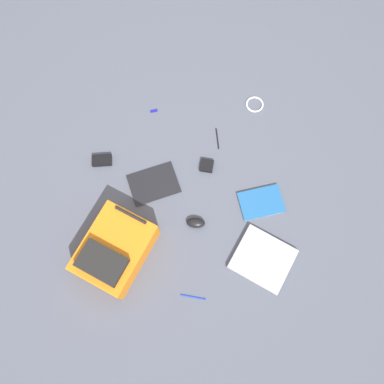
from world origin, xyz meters
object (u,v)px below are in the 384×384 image
object	(u,v)px
pen_black	(217,138)
book_manual	(154,184)
backpack	(114,251)
cable_coil	(255,104)
usb_stick	(154,111)
power_brick	(102,160)
laptop	(263,259)
pen_blue	(193,297)
computer_mouse	(196,223)
book_red	(261,203)
earbud_pouch	(207,166)

from	to	relation	value
pen_black	book_manual	bearing A→B (deg)	-56.76
backpack	book_manual	bearing A→B (deg)	150.16
cable_coil	book_manual	bearing A→B (deg)	-54.09
cable_coil	usb_stick	distance (m)	0.63
power_brick	usb_stick	world-z (taller)	power_brick
laptop	pen_black	xyz separation A→B (m)	(-0.75, -0.17, -0.01)
power_brick	pen_blue	xyz separation A→B (m)	(0.82, 0.47, -0.01)
laptop	pen_blue	bearing A→B (deg)	-67.20
computer_mouse	book_red	bearing A→B (deg)	111.25
power_brick	pen_blue	distance (m)	0.95
backpack	usb_stick	size ratio (longest dim) A/B	11.40
power_brick	laptop	bearing A→B (deg)	53.05
pen_blue	usb_stick	bearing A→B (deg)	-172.59
pen_black	earbud_pouch	bearing A→B (deg)	-24.87
backpack	laptop	world-z (taller)	backpack
pen_black	earbud_pouch	size ratio (longest dim) A/B	1.82
pen_blue	book_red	bearing A→B (deg)	138.37
backpack	usb_stick	distance (m)	0.91
pen_blue	cable_coil	bearing A→B (deg)	156.87
laptop	book_manual	bearing A→B (deg)	-130.25
computer_mouse	pen_black	bearing A→B (deg)	169.25
backpack	book_red	size ratio (longest dim) A/B	1.91
backpack	power_brick	xyz separation A→B (m)	(-0.56, -0.08, -0.08)
book_manual	earbud_pouch	bearing A→B (deg)	105.22
pen_black	power_brick	bearing A→B (deg)	-82.50
laptop	pen_blue	distance (m)	0.43
computer_mouse	pen_black	xyz separation A→B (m)	(-0.52, 0.18, -0.02)
book_manual	cable_coil	size ratio (longest dim) A/B	2.86
power_brick	pen_black	size ratio (longest dim) A/B	0.84
computer_mouse	backpack	bearing A→B (deg)	-65.37
book_red	computer_mouse	distance (m)	0.39
laptop	book_manual	world-z (taller)	laptop
power_brick	backpack	bearing A→B (deg)	7.79
power_brick	book_manual	bearing A→B (deg)	60.29
cable_coil	power_brick	world-z (taller)	power_brick
computer_mouse	power_brick	distance (m)	0.67
backpack	cable_coil	bearing A→B (deg)	134.48
book_manual	pen_black	distance (m)	0.48
backpack	earbud_pouch	bearing A→B (deg)	131.22
cable_coil	pen_black	world-z (taller)	cable_coil
computer_mouse	cable_coil	size ratio (longest dim) A/B	0.94
book_manual	usb_stick	distance (m)	0.48
earbud_pouch	usb_stick	bearing A→B (deg)	-143.49
earbud_pouch	cable_coil	bearing A→B (deg)	139.04
book_manual	pen_blue	bearing A→B (deg)	14.84
usb_stick	cable_coil	bearing A→B (deg)	89.27
book_red	laptop	bearing A→B (deg)	-6.23
backpack	pen_blue	world-z (taller)	backpack
backpack	usb_stick	xyz separation A→B (m)	(-0.87, 0.25, -0.09)
cable_coil	pen_blue	xyz separation A→B (m)	(1.13, -0.48, -0.00)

